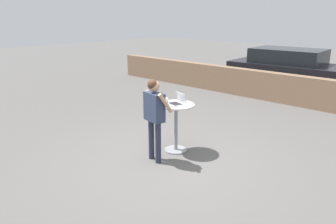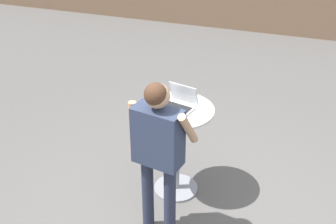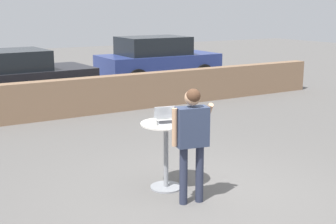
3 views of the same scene
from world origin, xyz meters
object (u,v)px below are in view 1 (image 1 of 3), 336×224
object	(u,v)px
cafe_table	(176,120)
coffee_mug	(166,100)
laptop	(177,102)
standing_person	(154,110)
parked_car_near_street	(291,69)

from	to	relation	value
cafe_table	coffee_mug	xyz separation A→B (m)	(-0.22, -0.05, 0.38)
laptop	coffee_mug	world-z (taller)	laptop
coffee_mug	cafe_table	bearing A→B (deg)	13.59
coffee_mug	laptop	bearing A→B (deg)	17.87
laptop	standing_person	xyz separation A→B (m)	(0.02, -0.66, -0.04)
cafe_table	standing_person	xyz separation A→B (m)	(0.03, -0.64, 0.34)
cafe_table	laptop	size ratio (longest dim) A/B	2.71
cafe_table	parked_car_near_street	xyz separation A→B (m)	(-0.75, 7.22, 0.11)
coffee_mug	standing_person	bearing A→B (deg)	-66.72
laptop	coffee_mug	distance (m)	0.25
coffee_mug	parked_car_near_street	bearing A→B (deg)	94.14
cafe_table	parked_car_near_street	world-z (taller)	parked_car_near_street
cafe_table	standing_person	world-z (taller)	standing_person
laptop	coffee_mug	bearing A→B (deg)	-162.13
cafe_table	coffee_mug	bearing A→B (deg)	-166.41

